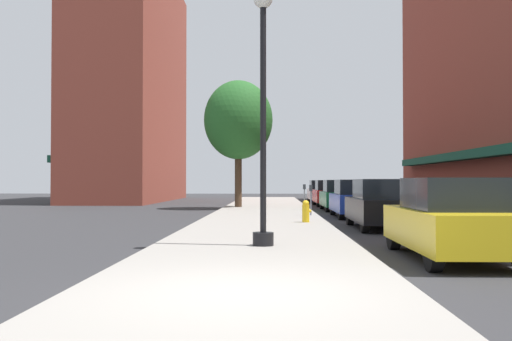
% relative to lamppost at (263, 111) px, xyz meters
% --- Properties ---
extents(ground_plane, '(90.00, 90.00, 0.00)m').
position_rel_lamppost_xyz_m(ground_plane, '(3.81, 12.72, -3.20)').
color(ground_plane, '#2D2D30').
extents(sidewalk_slab, '(4.80, 50.00, 0.12)m').
position_rel_lamppost_xyz_m(sidewalk_slab, '(-0.19, 13.72, -3.14)').
color(sidewalk_slab, gray).
rests_on(sidewalk_slab, ground).
extents(building_far_background, '(6.80, 18.00, 18.76)m').
position_rel_lamppost_xyz_m(building_far_background, '(-11.20, 31.72, 6.16)').
color(building_far_background, brown).
rests_on(building_far_background, ground).
extents(lamppost, '(0.48, 0.48, 5.90)m').
position_rel_lamppost_xyz_m(lamppost, '(0.00, 0.00, 0.00)').
color(lamppost, black).
rests_on(lamppost, sidewalk_slab).
extents(fire_hydrant, '(0.33, 0.26, 0.79)m').
position_rel_lamppost_xyz_m(fire_hydrant, '(1.41, 7.23, -2.68)').
color(fire_hydrant, gold).
rests_on(fire_hydrant, sidewalk_slab).
extents(parking_meter_near, '(0.14, 0.09, 1.31)m').
position_rel_lamppost_xyz_m(parking_meter_near, '(1.86, 11.23, -2.25)').
color(parking_meter_near, slate).
rests_on(parking_meter_near, sidewalk_slab).
extents(parking_meter_far, '(0.14, 0.09, 1.31)m').
position_rel_lamppost_xyz_m(parking_meter_far, '(1.86, 16.07, -2.25)').
color(parking_meter_far, slate).
rests_on(parking_meter_far, sidewalk_slab).
extents(tree_near, '(3.94, 3.94, 7.25)m').
position_rel_lamppost_xyz_m(tree_near, '(-1.75, 18.89, 1.88)').
color(tree_near, '#422D1E').
rests_on(tree_near, sidewalk_slab).
extents(car_yellow, '(1.80, 4.30, 1.66)m').
position_rel_lamppost_xyz_m(car_yellow, '(3.81, -1.32, -2.39)').
color(car_yellow, black).
rests_on(car_yellow, ground).
extents(car_black, '(1.80, 4.30, 1.66)m').
position_rel_lamppost_xyz_m(car_black, '(3.81, 5.92, -2.39)').
color(car_black, black).
rests_on(car_black, ground).
extents(car_blue, '(1.80, 4.30, 1.66)m').
position_rel_lamppost_xyz_m(car_blue, '(3.81, 11.69, -2.39)').
color(car_blue, black).
rests_on(car_blue, ground).
extents(car_green, '(1.80, 4.30, 1.66)m').
position_rel_lamppost_xyz_m(car_green, '(3.81, 17.31, -2.39)').
color(car_green, black).
rests_on(car_green, ground).
extents(car_red, '(1.80, 4.30, 1.66)m').
position_rel_lamppost_xyz_m(car_red, '(3.81, 23.02, -2.39)').
color(car_red, black).
rests_on(car_red, ground).
extents(car_white, '(1.80, 4.30, 1.66)m').
position_rel_lamppost_xyz_m(car_white, '(3.81, 28.65, -2.39)').
color(car_white, black).
rests_on(car_white, ground).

